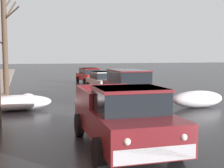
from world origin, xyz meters
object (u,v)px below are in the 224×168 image
Objects in this scene: bare_tree_mid_block at (5,44)px; suv_maroon_parked_kerbside_close at (128,85)px; pickup_truck_maroon_approaching_near_lane at (123,117)px; sedan_white_parked_kerbside_mid at (104,81)px; sedan_red_parked_far_down_block at (90,75)px.

suv_maroon_parked_kerbside_close is (6.41, -4.95, -2.31)m from bare_tree_mid_block.
bare_tree_mid_block is at bearing 105.99° from pickup_truck_maroon_approaching_near_lane.
sedan_red_parked_far_down_block is (0.42, 6.37, 0.00)m from sedan_white_parked_kerbside_mid.
suv_maroon_parked_kerbside_close is at bearing -93.16° from sedan_red_parked_far_down_block.
suv_maroon_parked_kerbside_close is 1.06× the size of sedan_red_parked_far_down_block.
pickup_truck_maroon_approaching_near_lane is 1.20× the size of sedan_white_parked_kerbside_mid.
suv_maroon_parked_kerbside_close reaches higher than sedan_red_parked_far_down_block.
pickup_truck_maroon_approaching_near_lane reaches higher than sedan_red_parked_far_down_block.
suv_maroon_parked_kerbside_close is 5.81m from sedan_white_parked_kerbside_mid.
suv_maroon_parked_kerbside_close is 1.14× the size of sedan_white_parked_kerbside_mid.
bare_tree_mid_block is 1.43× the size of suv_maroon_parked_kerbside_close.
pickup_truck_maroon_approaching_near_lane is at bearing -74.01° from bare_tree_mid_block.
bare_tree_mid_block is 1.63× the size of sedan_white_parked_kerbside_mid.
bare_tree_mid_block is at bearing -172.73° from sedan_white_parked_kerbside_mid.
pickup_truck_maroon_approaching_near_lane reaches higher than sedan_white_parked_kerbside_mid.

